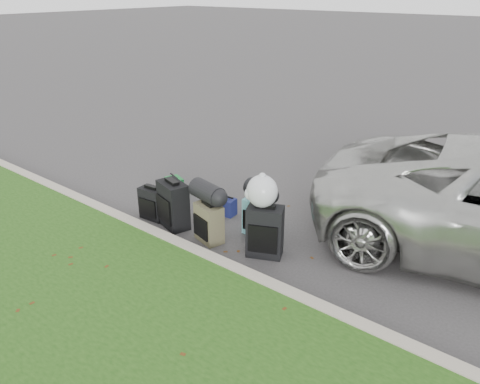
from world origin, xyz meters
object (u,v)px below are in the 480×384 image
Objects in this scene: suitcase_large_black_left at (173,205)px; suitcase_teal at (257,217)px; suitcase_small_black at (153,203)px; tote_green at (175,187)px; suitcase_olive at (209,223)px; suitcase_large_black_right at (265,232)px; tote_navy at (227,207)px.

suitcase_teal is (1.17, 0.61, -0.08)m from suitcase_large_black_left.
tote_green is (-0.36, 0.84, -0.09)m from suitcase_small_black.
suitcase_olive is 0.80× the size of suitcase_large_black_right.
suitcase_olive reaches higher than tote_navy.
suitcase_large_black_right is (1.62, 0.20, -0.00)m from suitcase_large_black_left.
suitcase_small_black is 1.52× the size of tote_green.
suitcase_olive is at bearing -7.00° from tote_green.
suitcase_teal is 0.62m from suitcase_large_black_right.
suitcase_small_black reaches higher than tote_green.
suitcase_olive is 0.74m from suitcase_teal.
suitcase_teal reaches higher than tote_navy.
tote_green is at bearing 140.81° from suitcase_large_black_right.
suitcase_olive is at bearing 167.22° from suitcase_large_black_right.
suitcase_teal is 0.77× the size of suitcase_large_black_right.
suitcase_large_black_left reaches higher than suitcase_teal.
suitcase_teal is at bearing 14.48° from tote_green.
suitcase_large_black_right is at bearing 23.01° from suitcase_large_black_left.
suitcase_teal reaches higher than suitcase_small_black.
suitcase_large_black_right is (2.09, 0.22, 0.11)m from suitcase_small_black.
suitcase_teal is at bearing 69.69° from suitcase_olive.
suitcase_teal is 2.01× the size of tote_navy.
suitcase_large_black_left is 2.60× the size of tote_navy.
suitcase_olive is 1.03× the size of suitcase_teal.
suitcase_olive reaches higher than suitcase_small_black.
suitcase_large_black_left reaches higher than suitcase_large_black_right.
suitcase_large_black_left is 0.95m from tote_navy.
suitcase_large_black_left is 0.74m from suitcase_olive.
suitcase_large_black_left reaches higher than tote_navy.
suitcase_large_black_right is at bearing 27.21° from suitcase_olive.
suitcase_teal is (1.64, 0.63, 0.02)m from suitcase_small_black.
suitcase_olive reaches higher than suitcase_teal.
suitcase_large_black_right reaches higher than suitcase_small_black.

